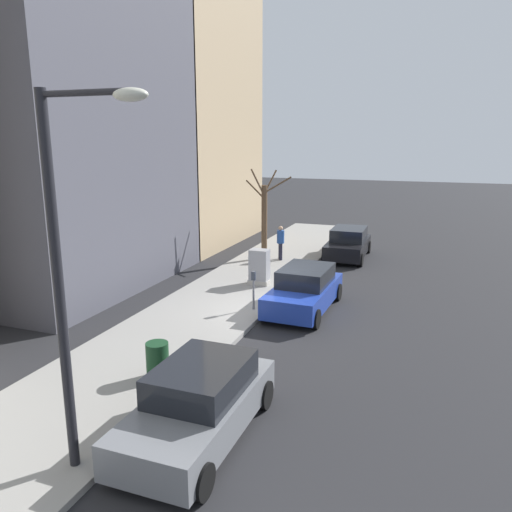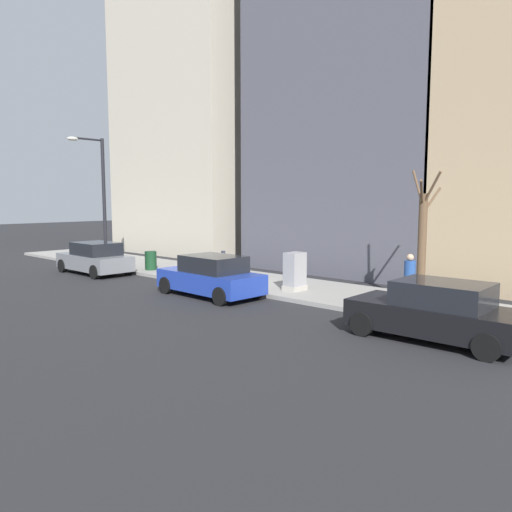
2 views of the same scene
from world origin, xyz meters
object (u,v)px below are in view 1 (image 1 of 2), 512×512
parking_meter (253,286)px  office_tower_left (156,30)px  streetlamp (69,258)px  bare_tree (264,218)px  trash_bin (158,360)px  office_block_center (19,13)px  parked_car_black (348,244)px  parked_car_grey (199,403)px  utility_box (259,267)px  pedestrian_near_meter (281,241)px  parked_car_blue (304,290)px

parking_meter → office_tower_left: (9.67, -10.61, 10.78)m
streetlamp → bare_tree: streetlamp is taller
parking_meter → streetlamp: streetlamp is taller
trash_bin → office_block_center: bearing=-34.7°
bare_tree → trash_bin: (-1.70, 12.88, -1.55)m
parked_car_black → parked_car_grey: bearing=88.8°
office_tower_left → bare_tree: bearing=156.4°
utility_box → streetlamp: bearing=94.8°
streetlamp → pedestrian_near_meter: bearing=-84.8°
parking_meter → utility_box: size_ratio=0.94×
parked_car_black → bare_tree: (3.76, 2.11, 1.42)m
parked_car_blue → office_block_center: (11.62, -0.13, 9.89)m
office_tower_left → parked_car_black: bearing=174.0°
parking_meter → office_block_center: size_ratio=0.06×
streetlamp → office_tower_left: bearing=-63.4°
parked_car_black → parked_car_grey: 16.70m
utility_box → office_tower_left: 15.97m
trash_bin → pedestrian_near_meter: bearing=-86.2°
utility_box → bare_tree: bare_tree is taller
trash_bin → office_tower_left: 21.70m
utility_box → bare_tree: 4.71m
streetlamp → office_block_center: bearing=-44.7°
parked_car_black → trash_bin: parked_car_black is taller
utility_box → pedestrian_near_meter: bearing=-83.9°
office_block_center → streetlamp: bearing=135.3°
parked_car_grey → utility_box: bearing=-76.3°
parked_car_black → utility_box: bearing=68.1°
office_tower_left → office_block_center: 9.59m
parked_car_grey → pedestrian_near_meter: pedestrian_near_meter is taller
streetlamp → pedestrian_near_meter: size_ratio=3.92×
parked_car_black → streetlamp: streetlamp is taller
parked_car_blue → office_tower_left: office_tower_left is taller
bare_tree → pedestrian_near_meter: size_ratio=2.65×
parked_car_blue → parking_meter: size_ratio=3.15×
utility_box → parked_car_grey: bearing=103.1°
parked_car_grey → trash_bin: bearing=-40.0°
parking_meter → utility_box: bearing=-74.1°
pedestrian_near_meter → office_block_center: size_ratio=0.08×
parked_car_blue → office_block_center: office_block_center is taller
parking_meter → bare_tree: 7.72m
parked_car_blue → parked_car_grey: same height
parked_car_blue → office_tower_left: size_ratio=0.18×
parked_car_blue → utility_box: 3.14m
parked_car_grey → streetlamp: size_ratio=0.65×
parked_car_black → bare_tree: bearing=28.4°
office_tower_left → parking_meter: bearing=132.3°
streetlamp → office_block_center: office_block_center is taller
parked_car_grey → streetlamp: bearing=52.8°
parking_meter → office_block_center: 13.99m
parked_car_grey → office_block_center: 17.39m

